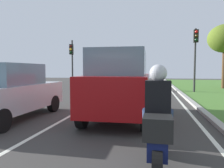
{
  "coord_description": "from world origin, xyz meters",
  "views": [
    {
      "loc": [
        2.2,
        1.28,
        1.65
      ],
      "look_at": [
        0.91,
        8.01,
        1.2
      ],
      "focal_mm": 34.44,
      "sensor_mm": 36.0,
      "label": 1
    }
  ],
  "objects": [
    {
      "name": "curb_right",
      "position": [
        4.1,
        14.0,
        0.06
      ],
      "size": [
        0.24,
        48.0,
        0.12
      ],
      "primitive_type": "cube",
      "color": "#9E9B93",
      "rests_on": "ground"
    },
    {
      "name": "lane_line_right_edge",
      "position": [
        3.6,
        14.0,
        0.0
      ],
      "size": [
        0.12,
        32.0,
        0.01
      ],
      "primitive_type": "cube",
      "color": "silver",
      "rests_on": "ground"
    },
    {
      "name": "car_sedan_left_lane",
      "position": [
        -2.5,
        7.64,
        0.92
      ],
      "size": [
        1.9,
        4.33,
        1.86
      ],
      "rotation": [
        0.0,
        0.0,
        -0.02
      ],
      "color": "#B7BABF",
      "rests_on": "ground"
    },
    {
      "name": "car_suv_ahead",
      "position": [
        1.1,
        8.51,
        1.17
      ],
      "size": [
        2.02,
        4.53,
        2.28
      ],
      "rotation": [
        0.0,
        0.0,
        0.01
      ],
      "color": "maroon",
      "rests_on": "ground"
    },
    {
      "name": "traffic_light_overhead_left",
      "position": [
        -4.97,
        19.56,
        2.85
      ],
      "size": [
        0.32,
        0.5,
        4.3
      ],
      "color": "#2D2D2D",
      "rests_on": "ground"
    },
    {
      "name": "lane_line_center",
      "position": [
        -0.7,
        14.0,
        0.0
      ],
      "size": [
        0.12,
        32.0,
        0.01
      ],
      "primitive_type": "cube",
      "color": "silver",
      "rests_on": "ground"
    },
    {
      "name": "motorcycle",
      "position": [
        2.28,
        4.75,
        0.57
      ],
      "size": [
        0.41,
        1.9,
        1.01
      ],
      "rotation": [
        0.0,
        0.0,
        -0.02
      ],
      "color": "#0C143F",
      "rests_on": "ground"
    },
    {
      "name": "rider_person",
      "position": [
        2.28,
        4.8,
        1.19
      ],
      "size": [
        0.51,
        0.4,
        1.16
      ],
      "rotation": [
        0.0,
        0.0,
        -0.02
      ],
      "color": "black",
      "rests_on": "ground"
    },
    {
      "name": "ground_plane",
      "position": [
        0.0,
        14.0,
        0.0
      ],
      "size": [
        60.0,
        60.0,
        0.0
      ],
      "primitive_type": "plane",
      "color": "#383533"
    },
    {
      "name": "traffic_light_near_right",
      "position": [
        5.15,
        17.58,
        3.19
      ],
      "size": [
        0.32,
        0.5,
        4.62
      ],
      "color": "#2D2D2D",
      "rests_on": "ground"
    }
  ]
}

